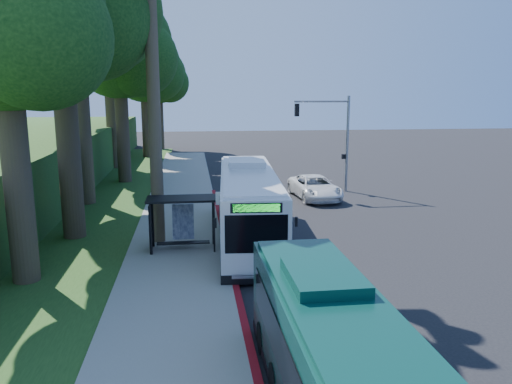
{
  "coord_description": "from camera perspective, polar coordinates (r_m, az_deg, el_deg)",
  "views": [
    {
      "loc": [
        -6.5,
        -25.33,
        7.24
      ],
      "look_at": [
        -3.11,
        1.0,
        1.92
      ],
      "focal_mm": 35.0,
      "sensor_mm": 36.0,
      "label": 1
    }
  ],
  "objects": [
    {
      "name": "pickup",
      "position": [
        34.74,
        6.74,
        0.55
      ],
      "size": [
        3.05,
        5.86,
        1.58
      ],
      "primitive_type": "imported",
      "rotation": [
        0.0,
        0.0,
        0.08
      ],
      "color": "silver",
      "rests_on": "ground"
    },
    {
      "name": "sidewalk",
      "position": [
        26.34,
        -8.83,
        -4.62
      ],
      "size": [
        4.5,
        70.0,
        0.12
      ],
      "primitive_type": "cube",
      "color": "gray",
      "rests_on": "ground"
    },
    {
      "name": "ground",
      "position": [
        27.14,
        6.81,
        -4.22
      ],
      "size": [
        140.0,
        140.0,
        0.0
      ],
      "primitive_type": "plane",
      "color": "black",
      "rests_on": "ground"
    },
    {
      "name": "tree_4",
      "position": [
        57.58,
        -12.58,
        13.54
      ],
      "size": [
        8.4,
        8.0,
        14.14
      ],
      "color": "#382B1E",
      "rests_on": "ground"
    },
    {
      "name": "tree_0",
      "position": [
        26.29,
        -21.48,
        19.25
      ],
      "size": [
        8.4,
        8.0,
        15.7
      ],
      "color": "#382B1E",
      "rests_on": "ground"
    },
    {
      "name": "stop_sign_pole",
      "position": [
        21.0,
        -4.12,
        -2.91
      ],
      "size": [
        0.35,
        0.06,
        3.17
      ],
      "color": "gray",
      "rests_on": "ground"
    },
    {
      "name": "white_bus",
      "position": [
        24.75,
        -0.88,
        -1.29
      ],
      "size": [
        3.52,
        12.75,
        3.76
      ],
      "rotation": [
        0.0,
        0.0,
        -0.07
      ],
      "color": "silver",
      "rests_on": "ground"
    },
    {
      "name": "grass_verge",
      "position": [
        31.84,
        -18.94,
        -2.38
      ],
      "size": [
        8.0,
        70.0,
        0.06
      ],
      "primitive_type": "cube",
      "color": "#234719",
      "rests_on": "ground"
    },
    {
      "name": "tree_5",
      "position": [
        65.46,
        -11.04,
        12.63
      ],
      "size": [
        7.35,
        7.0,
        12.86
      ],
      "color": "#382B1E",
      "rests_on": "ground"
    },
    {
      "name": "bus_shelter",
      "position": [
        23.13,
        -9.02,
        -2.4
      ],
      "size": [
        3.2,
        1.51,
        2.55
      ],
      "color": "black",
      "rests_on": "ground"
    },
    {
      "name": "tree_1",
      "position": [
        34.45,
        -19.99,
        19.85
      ],
      "size": [
        10.5,
        10.0,
        18.26
      ],
      "color": "#382B1E",
      "rests_on": "ground"
    },
    {
      "name": "tree_2",
      "position": [
        41.79,
        -15.3,
        15.39
      ],
      "size": [
        8.82,
        8.4,
        15.12
      ],
      "color": "#382B1E",
      "rests_on": "ground"
    },
    {
      "name": "tree_6",
      "position": [
        20.5,
        -26.77,
        17.08
      ],
      "size": [
        7.56,
        7.2,
        13.74
      ],
      "color": "#382B1E",
      "rests_on": "ground"
    },
    {
      "name": "red_curb",
      "position": [
        22.55,
        -3.17,
        -7.23
      ],
      "size": [
        0.25,
        30.0,
        0.13
      ],
      "primitive_type": "cube",
      "color": "maroon",
      "rests_on": "ground"
    },
    {
      "name": "traffic_signal_pole",
      "position": [
        36.9,
        8.91,
        6.82
      ],
      "size": [
        4.1,
        0.3,
        7.0
      ],
      "color": "gray",
      "rests_on": "ground"
    },
    {
      "name": "teal_bus",
      "position": [
        10.88,
        10.01,
        -20.19
      ],
      "size": [
        2.4,
        10.87,
        3.23
      ],
      "rotation": [
        0.0,
        0.0,
        0.01
      ],
      "color": "#09322B",
      "rests_on": "ground"
    },
    {
      "name": "tree_3",
      "position": [
        50.08,
        -16.47,
        16.32
      ],
      "size": [
        10.08,
        9.6,
        17.28
      ],
      "color": "#382B1E",
      "rests_on": "ground"
    }
  ]
}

